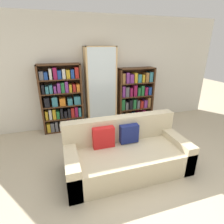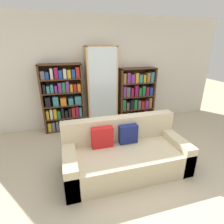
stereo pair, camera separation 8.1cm
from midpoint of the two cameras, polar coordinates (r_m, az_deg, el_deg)
name	(u,v)px [view 1 (the left image)]	position (r m, az deg, el deg)	size (l,w,h in m)	color
ground_plane	(139,183)	(2.98, 7.88, -21.94)	(16.00, 16.00, 0.00)	beige
wall_back	(100,73)	(4.57, -4.54, 12.57)	(6.63, 0.06, 2.70)	silver
couch	(126,154)	(3.07, 3.78, -13.40)	(2.03, 0.92, 0.85)	beige
bookshelf_left	(62,100)	(4.38, -16.41, 3.74)	(0.96, 0.32, 1.63)	#4C2D19
display_cabinet	(101,88)	(4.41, -4.24, 7.74)	(0.74, 0.36, 2.00)	tan
bookshelf_right	(135,96)	(4.80, 7.01, 5.17)	(0.97, 0.32, 1.47)	#4C2D19
wine_bottle	(128,126)	(4.32, 4.85, -4.51)	(0.09, 0.09, 0.40)	black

